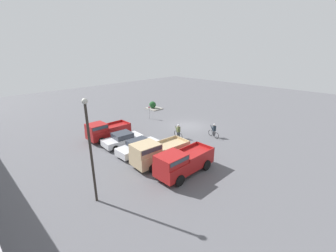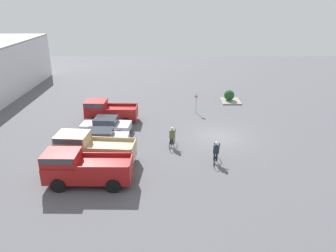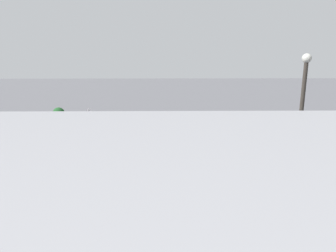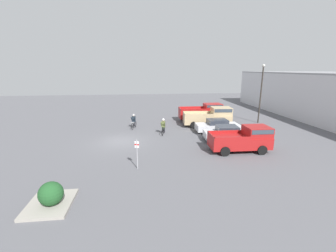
% 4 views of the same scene
% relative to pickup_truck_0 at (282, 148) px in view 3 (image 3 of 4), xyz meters
% --- Properties ---
extents(ground_plane, '(80.00, 80.00, 0.00)m').
position_rel_pickup_truck_0_xyz_m(ground_plane, '(7.52, -9.83, -1.17)').
color(ground_plane, '#56565B').
extents(pickup_truck_0, '(2.24, 5.45, 2.22)m').
position_rel_pickup_truck_0_xyz_m(pickup_truck_0, '(0.00, 0.00, 0.00)').
color(pickup_truck_0, maroon).
rests_on(pickup_truck_0, ground_plane).
extents(pickup_truck_1, '(2.57, 5.62, 2.23)m').
position_rel_pickup_truck_0_xyz_m(pickup_truck_1, '(2.83, 0.16, -0.02)').
color(pickup_truck_1, tan).
rests_on(pickup_truck_1, ground_plane).
extents(sedan_0, '(2.01, 4.50, 1.41)m').
position_rel_pickup_truck_0_xyz_m(sedan_0, '(5.59, 0.01, -0.46)').
color(sedan_0, silver).
rests_on(sedan_0, ground_plane).
extents(sedan_1, '(2.30, 4.36, 1.41)m').
position_rel_pickup_truck_0_xyz_m(sedan_1, '(8.39, 0.00, -0.46)').
color(sedan_1, silver).
rests_on(sedan_1, ground_plane).
extents(pickup_truck_2, '(2.30, 4.86, 2.05)m').
position_rel_pickup_truck_0_xyz_m(pickup_truck_2, '(11.20, 0.37, -0.11)').
color(pickup_truck_2, maroon).
rests_on(pickup_truck_2, ground_plane).
extents(cyclist_0, '(1.70, 0.59, 1.68)m').
position_rel_pickup_truck_0_xyz_m(cyclist_0, '(5.58, -5.71, -0.33)').
color(cyclist_0, black).
rests_on(cyclist_0, ground_plane).
extents(cyclist_1, '(1.77, 0.61, 1.67)m').
position_rel_pickup_truck_0_xyz_m(cyclist_1, '(2.83, -8.80, -0.35)').
color(cyclist_1, black).
rests_on(cyclist_1, ground_plane).
extents(fire_lane_sign, '(0.12, 0.29, 2.04)m').
position_rel_pickup_truck_0_xyz_m(fire_lane_sign, '(13.63, -8.25, 0.08)').
color(fire_lane_sign, '#9E9EA3').
rests_on(fire_lane_sign, ground_plane).
extents(lamppost, '(0.36, 0.36, 7.10)m').
position_rel_pickup_truck_0_xyz_m(lamppost, '(1.89, 6.60, 2.97)').
color(lamppost, '#2D2823').
rests_on(lamppost, ground_plane).
extents(curb_island, '(2.44, 2.09, 0.15)m').
position_rel_pickup_truck_0_xyz_m(curb_island, '(17.37, -12.49, -1.09)').
color(curb_island, gray).
rests_on(curb_island, ground_plane).
extents(shrub, '(1.16, 1.16, 1.16)m').
position_rel_pickup_truck_0_xyz_m(shrub, '(17.54, -12.33, -0.44)').
color(shrub, '#1E4C23').
rests_on(shrub, curb_island).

